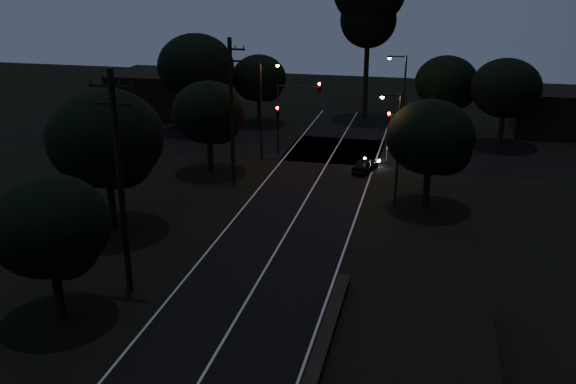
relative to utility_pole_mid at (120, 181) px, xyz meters
The scene contains 20 objects.
road_surface 18.13m from the utility_pole_mid, 69.58° to the left, with size 60.00×70.00×0.03m.
utility_pole_mid is the anchor object (origin of this frame).
utility_pole_far 17.00m from the utility_pole_mid, 90.00° to the left, with size 2.20×0.30×10.50m.
tree_left_b 3.84m from the utility_pole_mid, 120.24° to the right, with size 5.33×5.33×6.78m.
tree_left_c 8.08m from the utility_pole_mid, 121.82° to the left, with size 6.82×6.82×8.61m.
tree_left_d 19.06m from the utility_pole_mid, 96.95° to the left, with size 5.55×5.55×7.04m.
tree_far_nw 35.03m from the utility_pole_mid, 94.60° to the left, with size 5.39×5.39×6.83m.
tree_far_w 31.81m from the utility_pole_mid, 104.09° to the left, with size 7.19×7.19×9.17m.
tree_far_ne 38.07m from the utility_pole_mid, 66.45° to the left, with size 5.78×5.78×7.31m.
tree_far_e 37.75m from the utility_pole_mid, 57.62° to the left, with size 6.03×6.03×7.65m.
tree_right_a 20.60m from the utility_pole_mid, 46.35° to the left, with size 5.67×5.67×7.21m.
building_left 39.72m from the utility_pole_mid, 110.73° to the left, with size 10.00×8.00×4.40m, color black.
building_right 46.19m from the utility_pole_mid, 55.62° to the left, with size 9.00×7.00×4.00m, color black.
signal_left 25.19m from the utility_pole_mid, 86.79° to the left, with size 0.28×0.35×4.10m.
signal_right 27.30m from the utility_pole_mid, 67.01° to the left, with size 0.28×0.35×4.10m.
signal_mast 25.22m from the utility_pole_mid, 82.96° to the left, with size 3.70×0.35×6.25m.
streetlight_a 23.04m from the utility_pole_mid, 88.27° to the left, with size 1.66×0.26×8.00m.
streetlight_b 31.15m from the utility_pole_mid, 68.70° to the left, with size 1.66×0.26×8.00m.
streetlight_c 19.15m from the utility_pole_mid, 51.74° to the left, with size 1.46×0.26×7.50m.
car 24.12m from the utility_pole_mid, 67.01° to the left, with size 1.26×3.14×1.07m, color black.
Camera 1 is at (8.12, -10.92, 15.49)m, focal length 40.00 mm.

